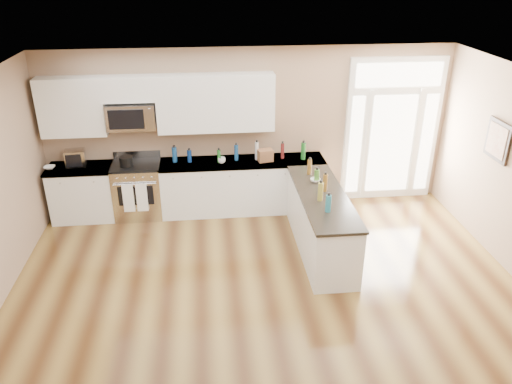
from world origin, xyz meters
TOP-DOWN VIEW (x-y plane):
  - ground at (0.00, 0.00)m, footprint 8.00×8.00m
  - room_shell at (0.00, 0.00)m, footprint 8.00×8.00m
  - back_cabinet_left at (-2.87, 3.69)m, footprint 1.10×0.66m
  - back_cabinet_right at (-0.16, 3.69)m, footprint 2.85×0.66m
  - peninsula_cabinet at (0.93, 2.24)m, footprint 0.69×2.32m
  - upper_cabinet_left at (-2.88, 3.83)m, footprint 1.04×0.33m
  - upper_cabinet_right at (-0.57, 3.83)m, footprint 1.94×0.33m
  - upper_cabinet_short at (-1.95, 3.83)m, footprint 0.82×0.33m
  - microwave at (-1.95, 3.80)m, footprint 0.78×0.41m
  - entry_door at (2.55, 3.95)m, footprint 1.70×0.10m
  - wall_art_near at (3.47, 2.20)m, footprint 0.05×0.58m
  - kitchen_range at (-1.96, 3.69)m, footprint 0.80×0.71m
  - stockpot at (-2.09, 3.63)m, footprint 0.28×0.28m
  - toaster_oven at (-2.94, 3.77)m, footprint 0.34×0.29m
  - cardboard_box at (0.24, 3.64)m, footprint 0.28×0.23m
  - bowl_left at (-3.35, 3.66)m, footprint 0.18×0.18m
  - bowl_peninsula at (0.91, 2.70)m, footprint 0.17×0.17m
  - cup_counter at (-0.51, 3.62)m, footprint 0.14×0.14m
  - counter_bottles at (0.29, 3.10)m, footprint 2.36×2.14m

SIDE VIEW (x-z plane):
  - ground at x=0.00m, z-range 0.00..0.00m
  - peninsula_cabinet at x=0.93m, z-range -0.04..0.90m
  - back_cabinet_right at x=-0.16m, z-range -0.03..0.91m
  - back_cabinet_left at x=-2.87m, z-range -0.03..0.91m
  - kitchen_range at x=-1.96m, z-range -0.06..1.02m
  - bowl_left at x=-3.35m, z-range 0.94..0.98m
  - bowl_peninsula at x=0.91m, z-range 0.94..0.99m
  - cup_counter at x=-0.51m, z-range 0.94..1.04m
  - stockpot at x=-2.09m, z-range 0.95..1.13m
  - cardboard_box at x=0.24m, z-range 0.94..1.14m
  - counter_bottles at x=0.29m, z-range 0.91..1.23m
  - toaster_oven at x=-2.94m, z-range 0.94..1.21m
  - entry_door at x=2.55m, z-range 0.00..2.60m
  - wall_art_near at x=3.47m, z-range 1.41..1.99m
  - room_shell at x=0.00m, z-range -2.29..5.71m
  - microwave at x=-1.95m, z-range 1.55..1.97m
  - upper_cabinet_left at x=-2.88m, z-range 1.45..2.40m
  - upper_cabinet_right at x=-0.57m, z-range 1.45..2.40m
  - upper_cabinet_short at x=-1.95m, z-range 2.00..2.40m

